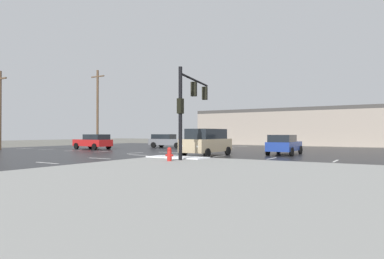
{
  "coord_description": "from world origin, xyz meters",
  "views": [
    {
      "loc": [
        17.07,
        -22.14,
        1.74
      ],
      "look_at": [
        -1.66,
        8.85,
        2.12
      ],
      "focal_mm": 31.31,
      "sensor_mm": 36.0,
      "label": 1
    }
  ],
  "objects_px": {
    "suv_tan": "(206,142)",
    "utility_pole_far": "(98,107)",
    "traffic_signal_mast": "(189,99)",
    "sedan_blue": "(284,144)",
    "fire_hydrant": "(169,154)",
    "utility_pole_mid": "(0,108)",
    "sedan_grey": "(167,141)",
    "sedan_red": "(93,141)"
  },
  "relations": [
    {
      "from": "traffic_signal_mast",
      "to": "sedan_red",
      "type": "bearing_deg",
      "value": 55.0
    },
    {
      "from": "suv_tan",
      "to": "utility_pole_far",
      "type": "relative_size",
      "value": 0.51
    },
    {
      "from": "fire_hydrant",
      "to": "utility_pole_mid",
      "type": "relative_size",
      "value": 0.1
    },
    {
      "from": "fire_hydrant",
      "to": "suv_tan",
      "type": "bearing_deg",
      "value": 99.63
    },
    {
      "from": "fire_hydrant",
      "to": "suv_tan",
      "type": "xyz_separation_m",
      "value": [
        -1.09,
        6.39,
        0.55
      ]
    },
    {
      "from": "sedan_red",
      "to": "suv_tan",
      "type": "relative_size",
      "value": 0.96
    },
    {
      "from": "utility_pole_mid",
      "to": "traffic_signal_mast",
      "type": "bearing_deg",
      "value": -2.54
    },
    {
      "from": "sedan_red",
      "to": "suv_tan",
      "type": "xyz_separation_m",
      "value": [
        15.32,
        -2.96,
        0.24
      ]
    },
    {
      "from": "fire_hydrant",
      "to": "sedan_blue",
      "type": "xyz_separation_m",
      "value": [
        3.54,
        10.68,
        0.32
      ]
    },
    {
      "from": "traffic_signal_mast",
      "to": "fire_hydrant",
      "type": "xyz_separation_m",
      "value": [
        0.18,
        -2.46,
        -3.35
      ]
    },
    {
      "from": "fire_hydrant",
      "to": "sedan_blue",
      "type": "bearing_deg",
      "value": 71.65
    },
    {
      "from": "suv_tan",
      "to": "utility_pole_far",
      "type": "xyz_separation_m",
      "value": [
        -19.63,
        7.53,
        3.93
      ]
    },
    {
      "from": "sedan_blue",
      "to": "utility_pole_mid",
      "type": "xyz_separation_m",
      "value": [
        -27.24,
        -7.18,
        3.42
      ]
    },
    {
      "from": "sedan_blue",
      "to": "suv_tan",
      "type": "distance_m",
      "value": 6.31
    },
    {
      "from": "utility_pole_mid",
      "to": "sedan_blue",
      "type": "bearing_deg",
      "value": 14.77
    },
    {
      "from": "sedan_grey",
      "to": "sedan_blue",
      "type": "distance_m",
      "value": 16.25
    },
    {
      "from": "sedan_red",
      "to": "suv_tan",
      "type": "bearing_deg",
      "value": 174.03
    },
    {
      "from": "sedan_blue",
      "to": "utility_pole_mid",
      "type": "distance_m",
      "value": 28.37
    },
    {
      "from": "sedan_blue",
      "to": "sedan_red",
      "type": "distance_m",
      "value": 19.99
    },
    {
      "from": "fire_hydrant",
      "to": "utility_pole_far",
      "type": "bearing_deg",
      "value": 146.09
    },
    {
      "from": "sedan_red",
      "to": "utility_pole_mid",
      "type": "bearing_deg",
      "value": 43.71
    },
    {
      "from": "sedan_blue",
      "to": "sedan_red",
      "type": "height_order",
      "value": "same"
    },
    {
      "from": "sedan_grey",
      "to": "sedan_red",
      "type": "height_order",
      "value": "same"
    },
    {
      "from": "sedan_grey",
      "to": "utility_pole_far",
      "type": "xyz_separation_m",
      "value": [
        -9.01,
        -2.38,
        4.17
      ]
    },
    {
      "from": "utility_pole_mid",
      "to": "sedan_grey",
      "type": "bearing_deg",
      "value": 46.88
    },
    {
      "from": "sedan_red",
      "to": "fire_hydrant",
      "type": "bearing_deg",
      "value": 155.28
    },
    {
      "from": "traffic_signal_mast",
      "to": "sedan_grey",
      "type": "height_order",
      "value": "traffic_signal_mast"
    },
    {
      "from": "sedan_blue",
      "to": "utility_pole_mid",
      "type": "bearing_deg",
      "value": 103.23
    },
    {
      "from": "utility_pole_mid",
      "to": "utility_pole_far",
      "type": "height_order",
      "value": "utility_pole_far"
    },
    {
      "from": "fire_hydrant",
      "to": "sedan_red",
      "type": "distance_m",
      "value": 18.89
    },
    {
      "from": "fire_hydrant",
      "to": "utility_pole_far",
      "type": "distance_m",
      "value": 25.36
    },
    {
      "from": "suv_tan",
      "to": "utility_pole_mid",
      "type": "relative_size",
      "value": 0.6
    },
    {
      "from": "sedan_blue",
      "to": "sedan_grey",
      "type": "bearing_deg",
      "value": 68.22
    },
    {
      "from": "traffic_signal_mast",
      "to": "suv_tan",
      "type": "bearing_deg",
      "value": 1.02
    },
    {
      "from": "sedan_red",
      "to": "utility_pole_mid",
      "type": "height_order",
      "value": "utility_pole_mid"
    },
    {
      "from": "fire_hydrant",
      "to": "sedan_red",
      "type": "bearing_deg",
      "value": 150.32
    },
    {
      "from": "fire_hydrant",
      "to": "utility_pole_mid",
      "type": "distance_m",
      "value": 24.24
    },
    {
      "from": "fire_hydrant",
      "to": "sedan_grey",
      "type": "height_order",
      "value": "sedan_grey"
    },
    {
      "from": "traffic_signal_mast",
      "to": "sedan_blue",
      "type": "relative_size",
      "value": 1.21
    },
    {
      "from": "traffic_signal_mast",
      "to": "utility_pole_far",
      "type": "distance_m",
      "value": 23.55
    },
    {
      "from": "traffic_signal_mast",
      "to": "utility_pole_far",
      "type": "xyz_separation_m",
      "value": [
        -20.54,
        11.47,
        1.13
      ]
    },
    {
      "from": "sedan_grey",
      "to": "suv_tan",
      "type": "relative_size",
      "value": 0.96
    }
  ]
}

